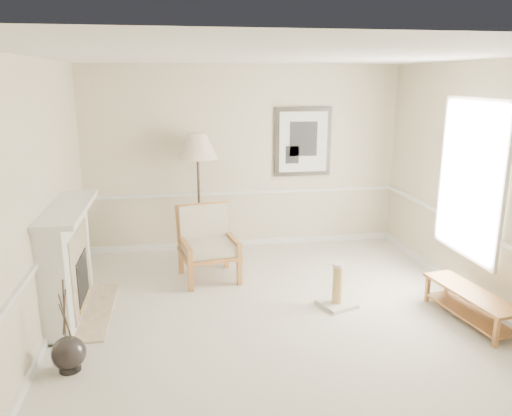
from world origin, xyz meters
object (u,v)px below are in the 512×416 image
(floor_vase, at_px, (69,354))
(armchair, at_px, (207,239))
(floor_lamp, at_px, (198,150))
(scratching_post, at_px, (337,293))
(bench, at_px, (470,301))

(floor_vase, height_order, armchair, armchair)
(floor_lamp, height_order, scratching_post, floor_lamp)
(floor_vase, relative_size, bench, 0.72)
(floor_vase, xyz_separation_m, bench, (4.30, 0.32, 0.07))
(floor_lamp, relative_size, scratching_post, 3.45)
(floor_vase, bearing_deg, floor_lamp, 65.12)
(armchair, bearing_deg, bench, -42.28)
(floor_vase, height_order, floor_lamp, floor_lamp)
(floor_lamp, relative_size, bench, 1.46)
(bench, bearing_deg, armchair, 147.45)
(armchair, height_order, scratching_post, armchair)
(floor_vase, height_order, scratching_post, floor_vase)
(floor_vase, distance_m, scratching_post, 3.07)
(floor_vase, bearing_deg, bench, 4.22)
(floor_vase, distance_m, bench, 4.31)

